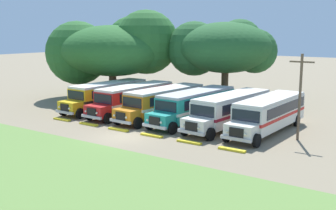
{
  "coord_description": "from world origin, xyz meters",
  "views": [
    {
      "loc": [
        20.24,
        -23.28,
        8.14
      ],
      "look_at": [
        0.0,
        6.3,
        1.6
      ],
      "focal_mm": 43.43,
      "sensor_mm": 36.0,
      "label": 1
    }
  ],
  "objects_px": {
    "secondary_tree": "(114,48)",
    "parked_bus_slot_4": "(231,109)",
    "parked_bus_slot_3": "(195,105)",
    "parked_bus_slot_0": "(108,95)",
    "parked_bus_slot_5": "(269,113)",
    "parked_bus_slot_2": "(164,101)",
    "parked_bus_slot_1": "(134,98)",
    "utility_pole": "(300,94)",
    "broad_shade_tree": "(224,47)"
  },
  "relations": [
    {
      "from": "parked_bus_slot_0",
      "to": "parked_bus_slot_2",
      "type": "xyz_separation_m",
      "value": [
        7.21,
        -0.05,
        0.0
      ]
    },
    {
      "from": "broad_shade_tree",
      "to": "secondary_tree",
      "type": "xyz_separation_m",
      "value": [
        -12.56,
        -4.35,
        -0.25
      ]
    },
    {
      "from": "parked_bus_slot_4",
      "to": "secondary_tree",
      "type": "distance_m",
      "value": 19.89
    },
    {
      "from": "parked_bus_slot_3",
      "to": "parked_bus_slot_5",
      "type": "distance_m",
      "value": 6.87
    },
    {
      "from": "parked_bus_slot_1",
      "to": "broad_shade_tree",
      "type": "bearing_deg",
      "value": 157.78
    },
    {
      "from": "parked_bus_slot_1",
      "to": "parked_bus_slot_4",
      "type": "distance_m",
      "value": 10.54
    },
    {
      "from": "parked_bus_slot_3",
      "to": "secondary_tree",
      "type": "xyz_separation_m",
      "value": [
        -14.91,
        5.87,
        4.5
      ]
    },
    {
      "from": "parked_bus_slot_4",
      "to": "parked_bus_slot_5",
      "type": "xyz_separation_m",
      "value": [
        3.32,
        0.22,
        0.0
      ]
    },
    {
      "from": "parked_bus_slot_1",
      "to": "parked_bus_slot_4",
      "type": "height_order",
      "value": "same"
    },
    {
      "from": "parked_bus_slot_0",
      "to": "utility_pole",
      "type": "xyz_separation_m",
      "value": [
        20.24,
        -0.95,
        1.92
      ]
    },
    {
      "from": "parked_bus_slot_3",
      "to": "secondary_tree",
      "type": "relative_size",
      "value": 0.69
    },
    {
      "from": "parked_bus_slot_1",
      "to": "secondary_tree",
      "type": "xyz_separation_m",
      "value": [
        -7.91,
        6.05,
        4.5
      ]
    },
    {
      "from": "parked_bus_slot_3",
      "to": "parked_bus_slot_5",
      "type": "bearing_deg",
      "value": 95.61
    },
    {
      "from": "parked_bus_slot_0",
      "to": "parked_bus_slot_1",
      "type": "distance_m",
      "value": 3.6
    },
    {
      "from": "parked_bus_slot_4",
      "to": "utility_pole",
      "type": "relative_size",
      "value": 1.68
    },
    {
      "from": "parked_bus_slot_1",
      "to": "broad_shade_tree",
      "type": "xyz_separation_m",
      "value": [
        4.65,
        10.4,
        4.75
      ]
    },
    {
      "from": "parked_bus_slot_1",
      "to": "parked_bus_slot_2",
      "type": "xyz_separation_m",
      "value": [
        3.61,
        0.04,
        0.0
      ]
    },
    {
      "from": "parked_bus_slot_3",
      "to": "utility_pole",
      "type": "xyz_separation_m",
      "value": [
        9.65,
        -1.05,
        1.92
      ]
    },
    {
      "from": "parked_bus_slot_1",
      "to": "parked_bus_slot_5",
      "type": "relative_size",
      "value": 1.0
    },
    {
      "from": "parked_bus_slot_0",
      "to": "parked_bus_slot_3",
      "type": "height_order",
      "value": "same"
    },
    {
      "from": "parked_bus_slot_5",
      "to": "broad_shade_tree",
      "type": "xyz_separation_m",
      "value": [
        -9.22,
        10.01,
        4.75
      ]
    },
    {
      "from": "parked_bus_slot_0",
      "to": "parked_bus_slot_1",
      "type": "xyz_separation_m",
      "value": [
        3.6,
        -0.09,
        0.0
      ]
    },
    {
      "from": "secondary_tree",
      "to": "utility_pole",
      "type": "relative_size",
      "value": 2.45
    },
    {
      "from": "parked_bus_slot_1",
      "to": "parked_bus_slot_3",
      "type": "height_order",
      "value": "same"
    },
    {
      "from": "parked_bus_slot_1",
      "to": "parked_bus_slot_2",
      "type": "relative_size",
      "value": 0.99
    },
    {
      "from": "parked_bus_slot_1",
      "to": "secondary_tree",
      "type": "height_order",
      "value": "secondary_tree"
    },
    {
      "from": "parked_bus_slot_5",
      "to": "secondary_tree",
      "type": "xyz_separation_m",
      "value": [
        -21.78,
        5.66,
        4.5
      ]
    },
    {
      "from": "secondary_tree",
      "to": "utility_pole",
      "type": "bearing_deg",
      "value": -15.72
    },
    {
      "from": "parked_bus_slot_1",
      "to": "utility_pole",
      "type": "bearing_deg",
      "value": 88.88
    },
    {
      "from": "secondary_tree",
      "to": "broad_shade_tree",
      "type": "bearing_deg",
      "value": 19.11
    },
    {
      "from": "secondary_tree",
      "to": "utility_pole",
      "type": "height_order",
      "value": "secondary_tree"
    },
    {
      "from": "parked_bus_slot_3",
      "to": "secondary_tree",
      "type": "bearing_deg",
      "value": -107.6
    },
    {
      "from": "parked_bus_slot_0",
      "to": "parked_bus_slot_1",
      "type": "bearing_deg",
      "value": 90.46
    },
    {
      "from": "parked_bus_slot_1",
      "to": "parked_bus_slot_4",
      "type": "xyz_separation_m",
      "value": [
        10.54,
        0.17,
        0.0
      ]
    },
    {
      "from": "parked_bus_slot_1",
      "to": "utility_pole",
      "type": "relative_size",
      "value": 1.67
    },
    {
      "from": "parked_bus_slot_5",
      "to": "broad_shade_tree",
      "type": "height_order",
      "value": "broad_shade_tree"
    },
    {
      "from": "parked_bus_slot_2",
      "to": "broad_shade_tree",
      "type": "distance_m",
      "value": 11.45
    },
    {
      "from": "parked_bus_slot_0",
      "to": "parked_bus_slot_5",
      "type": "bearing_deg",
      "value": 92.85
    },
    {
      "from": "parked_bus_slot_3",
      "to": "parked_bus_slot_4",
      "type": "xyz_separation_m",
      "value": [
        3.54,
        -0.01,
        0.0
      ]
    },
    {
      "from": "parked_bus_slot_3",
      "to": "parked_bus_slot_0",
      "type": "bearing_deg",
      "value": -85.59
    },
    {
      "from": "parked_bus_slot_2",
      "to": "utility_pole",
      "type": "distance_m",
      "value": 13.21
    },
    {
      "from": "parked_bus_slot_5",
      "to": "parked_bus_slot_2",
      "type": "bearing_deg",
      "value": -85.78
    },
    {
      "from": "parked_bus_slot_3",
      "to": "parked_bus_slot_5",
      "type": "height_order",
      "value": "same"
    },
    {
      "from": "parked_bus_slot_1",
      "to": "parked_bus_slot_5",
      "type": "bearing_deg",
      "value": 93.46
    },
    {
      "from": "parked_bus_slot_2",
      "to": "secondary_tree",
      "type": "xyz_separation_m",
      "value": [
        -11.52,
        6.01,
        4.5
      ]
    },
    {
      "from": "parked_bus_slot_1",
      "to": "utility_pole",
      "type": "xyz_separation_m",
      "value": [
        16.64,
        -0.86,
        1.92
      ]
    },
    {
      "from": "secondary_tree",
      "to": "parked_bus_slot_4",
      "type": "bearing_deg",
      "value": -17.67
    },
    {
      "from": "parked_bus_slot_2",
      "to": "broad_shade_tree",
      "type": "bearing_deg",
      "value": 178.78
    },
    {
      "from": "parked_bus_slot_0",
      "to": "parked_bus_slot_2",
      "type": "height_order",
      "value": "same"
    },
    {
      "from": "parked_bus_slot_4",
      "to": "broad_shade_tree",
      "type": "relative_size",
      "value": 0.93
    }
  ]
}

